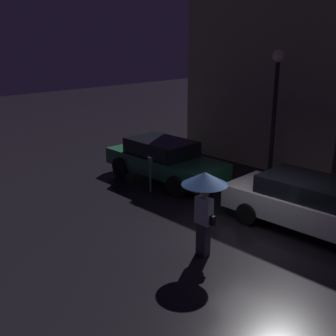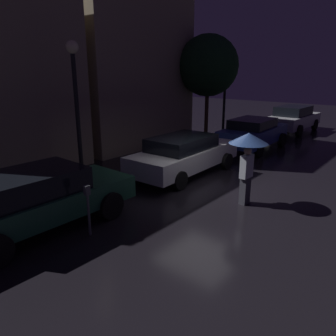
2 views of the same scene
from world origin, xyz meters
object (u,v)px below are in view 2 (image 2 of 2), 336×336
pedestrian_with_umbrella (248,148)px  parked_car_green (36,199)px  street_lamp_near (75,89)px  parked_car_silver (293,118)px  street_lamp_far (225,79)px  parked_car_blue (253,133)px  parking_meter (88,205)px  parked_car_white (184,154)px

pedestrian_with_umbrella → parked_car_green: bearing=149.0°
street_lamp_near → pedestrian_with_umbrella: bearing=-73.0°
parked_car_silver → street_lamp_far: size_ratio=1.00×
parked_car_blue → parking_meter: parked_car_blue is taller
parked_car_white → pedestrian_with_umbrella: bearing=-112.8°
parked_car_white → parking_meter: parked_car_white is taller
parked_car_blue → parked_car_silver: 5.75m
parked_car_green → parked_car_white: parked_car_green is taller
parked_car_green → street_lamp_near: (2.88, 2.24, 2.27)m
parked_car_silver → parked_car_white: bearing=-178.8°
pedestrian_with_umbrella → street_lamp_near: size_ratio=0.45×
parked_car_white → parked_car_blue: bearing=-3.1°
parking_meter → parked_car_silver: bearing=4.0°
parked_car_blue → pedestrian_with_umbrella: bearing=-158.2°
parking_meter → pedestrian_with_umbrella: bearing=-25.5°
parked_car_blue → parking_meter: (-10.31, -0.99, -0.03)m
pedestrian_with_umbrella → street_lamp_far: street_lamp_far is taller
parked_car_blue → street_lamp_near: 8.67m
pedestrian_with_umbrella → parking_meter: size_ratio=1.69×
parked_car_blue → street_lamp_near: bearing=161.0°
parked_car_blue → parked_car_silver: (5.75, 0.14, 0.04)m
parked_car_green → parked_car_blue: bearing=-0.3°
parked_car_white → parked_car_silver: 11.00m
parked_car_white → parked_car_silver: parked_car_silver is taller
parked_car_green → parking_meter: size_ratio=3.86×
parked_car_white → parking_meter: (-5.06, -1.12, 0.01)m
parked_car_blue → street_lamp_far: bearing=58.6°
street_lamp_near → street_lamp_far: street_lamp_far is taller
parked_car_white → parking_meter: bearing=-169.2°
parked_car_green → parked_car_silver: size_ratio=0.99×
pedestrian_with_umbrella → street_lamp_far: 9.51m
parked_car_green → street_lamp_near: street_lamp_near is taller
parked_car_green → parking_meter: 1.31m
parked_car_green → parked_car_silver: parked_car_silver is taller
parked_car_white → parked_car_blue: (5.25, -0.14, 0.03)m
parked_car_silver → street_lamp_near: street_lamp_near is taller
parked_car_blue → parked_car_silver: bearing=-0.9°
parked_car_green → parked_car_silver: bearing=0.5°
parked_car_green → pedestrian_with_umbrella: 5.48m
parked_car_green → parked_car_silver: (16.64, -0.05, 0.04)m
street_lamp_near → parked_car_green: bearing=-142.1°
parked_car_green → street_lamp_far: size_ratio=0.99×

